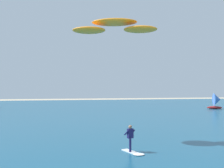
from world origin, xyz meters
name	(u,v)px	position (x,y,z in m)	size (l,w,h in m)	color
ocean	(68,110)	(0.00, 49.04, 0.05)	(160.00, 90.00, 0.10)	navy
kitesurfer	(132,143)	(1.04, 11.98, 0.70)	(1.08, 2.03, 1.67)	white
kite	(114,27)	(1.00, 16.27, 8.84)	(6.91, 4.08, 1.00)	orange
sailboat_far_right	(217,101)	(28.43, 43.44, 1.69)	(3.10, 2.75, 3.48)	maroon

